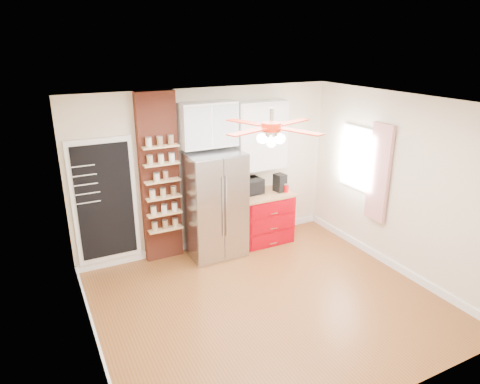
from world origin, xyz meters
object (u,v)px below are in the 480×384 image
canister_left (286,188)px  fridge (215,205)px  red_cabinet (264,217)px  ceiling_fan (271,127)px  coffee_maker (280,183)px  pantry_jar_oats (156,178)px  toaster_oven (248,187)px

canister_left → fridge: bearing=176.9°
red_cabinet → ceiling_fan: bearing=-118.7°
ceiling_fan → canister_left: ceiling_fan is taller
coffee_maker → pantry_jar_oats: 2.18m
fridge → toaster_oven: fridge is taller
fridge → pantry_jar_oats: fridge is taller
toaster_oven → pantry_jar_oats: (-1.59, -0.02, 0.40)m
pantry_jar_oats → ceiling_fan: bearing=-61.7°
red_cabinet → coffee_maker: bearing=-6.0°
canister_left → pantry_jar_oats: bearing=174.9°
fridge → red_cabinet: 1.06m
red_cabinet → pantry_jar_oats: bearing=177.7°
pantry_jar_oats → toaster_oven: bearing=0.9°
fridge → ceiling_fan: ceiling_fan is taller
fridge → canister_left: fridge is taller
fridge → toaster_oven: bearing=12.2°
fridge → canister_left: (1.32, -0.07, 0.09)m
red_cabinet → pantry_jar_oats: pantry_jar_oats is taller
pantry_jar_oats → red_cabinet: bearing=-2.3°
fridge → toaster_oven: (0.70, 0.15, 0.16)m
fridge → red_cabinet: bearing=3.0°
ceiling_fan → canister_left: 2.48m
coffee_maker → canister_left: bearing=-60.2°
fridge → toaster_oven: size_ratio=3.68×
red_cabinet → coffee_maker: (0.28, -0.03, 0.60)m
ceiling_fan → pantry_jar_oats: bearing=118.3°
toaster_oven → coffee_maker: size_ratio=1.53×
ceiling_fan → coffee_maker: ceiling_fan is taller
coffee_maker → pantry_jar_oats: bearing=168.7°
red_cabinet → canister_left: 0.64m
canister_left → coffee_maker: bearing=128.3°
fridge → coffee_maker: bearing=0.9°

